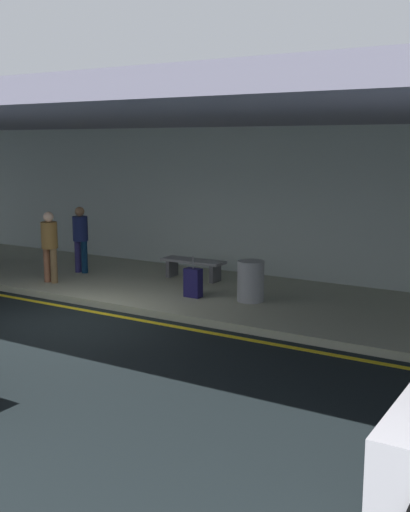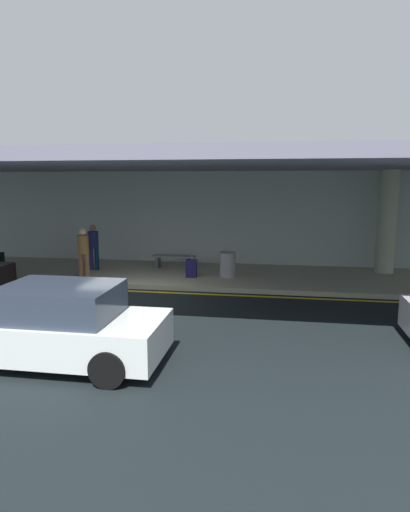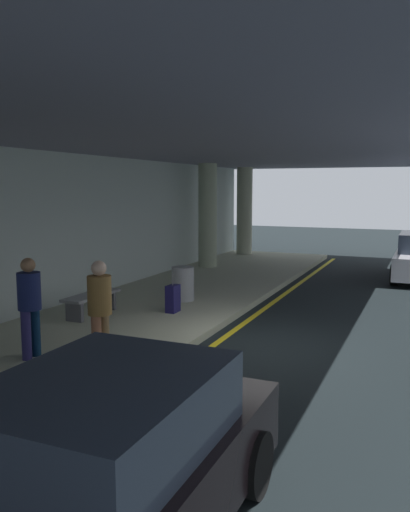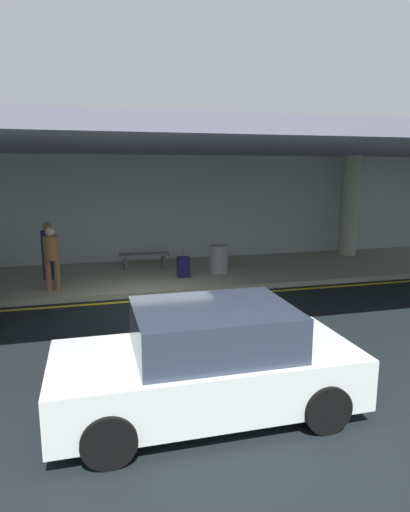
# 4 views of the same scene
# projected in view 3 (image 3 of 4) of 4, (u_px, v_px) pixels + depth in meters

# --- Properties ---
(ground_plane) EXTENTS (60.00, 60.00, 0.00)m
(ground_plane) POSITION_uv_depth(u_px,v_px,m) (254.00, 346.00, 9.89)
(ground_plane) COLOR black
(sidewalk) EXTENTS (26.00, 4.20, 0.15)m
(sidewalk) POSITION_uv_depth(u_px,v_px,m) (114.00, 325.00, 11.10)
(sidewalk) COLOR #A1A48B
(sidewalk) RESTS_ON ground
(lane_stripe_yellow) EXTENTS (26.00, 0.14, 0.01)m
(lane_stripe_yellow) POSITION_uv_depth(u_px,v_px,m) (219.00, 342.00, 10.17)
(lane_stripe_yellow) COLOR yellow
(lane_stripe_yellow) RESTS_ON ground
(support_column_far_left) EXTENTS (0.65, 0.65, 3.65)m
(support_column_far_left) POSITION_uv_depth(u_px,v_px,m) (208.00, 216.00, 18.63)
(support_column_far_left) COLOR #9EA98B
(support_column_far_left) RESTS_ON sidewalk
(support_column_left_mid) EXTENTS (0.65, 0.65, 3.65)m
(support_column_left_mid) POSITION_uv_depth(u_px,v_px,m) (244.00, 211.00, 22.27)
(support_column_left_mid) COLOR #A0A489
(support_column_left_mid) RESTS_ON sidewalk
(ceiling_overhang) EXTENTS (28.00, 13.20, 0.30)m
(ceiling_overhang) POSITION_uv_depth(u_px,v_px,m) (131.00, 137.00, 10.40)
(ceiling_overhang) COLOR slate
(ceiling_overhang) RESTS_ON support_column_far_left
(terminal_back_wall) EXTENTS (26.00, 0.30, 3.80)m
(terminal_back_wall) POSITION_uv_depth(u_px,v_px,m) (27.00, 235.00, 11.75)
(terminal_back_wall) COLOR #A8B6B0
(terminal_back_wall) RESTS_ON ground
(car_black) EXTENTS (4.10, 1.92, 1.50)m
(car_black) POSITION_uv_depth(u_px,v_px,m) (99.00, 475.00, 4.15)
(car_black) COLOR black
(car_black) RESTS_ON ground
(traveler_with_luggage) EXTENTS (0.38, 0.38, 1.68)m
(traveler_with_luggage) POSITION_uv_depth(u_px,v_px,m) (30.00, 301.00, 8.64)
(traveler_with_luggage) COLOR navy
(traveler_with_luggage) RESTS_ON sidewalk
(person_waiting_for_ride) EXTENTS (0.38, 0.38, 1.68)m
(person_waiting_for_ride) POSITION_uv_depth(u_px,v_px,m) (100.00, 305.00, 8.31)
(person_waiting_for_ride) COLOR brown
(person_waiting_for_ride) RESTS_ON sidewalk
(suitcase_upright_primary) EXTENTS (0.36, 0.22, 0.90)m
(suitcase_upright_primary) POSITION_uv_depth(u_px,v_px,m) (173.00, 299.00, 11.93)
(suitcase_upright_primary) COLOR #191649
(suitcase_upright_primary) RESTS_ON sidewalk
(bench_metal) EXTENTS (1.60, 0.50, 0.48)m
(bench_metal) POSITION_uv_depth(u_px,v_px,m) (92.00, 300.00, 11.64)
(bench_metal) COLOR slate
(bench_metal) RESTS_ON sidewalk
(trash_bin_steel) EXTENTS (0.56, 0.56, 0.85)m
(trash_bin_steel) POSITION_uv_depth(u_px,v_px,m) (183.00, 284.00, 13.14)
(trash_bin_steel) COLOR gray
(trash_bin_steel) RESTS_ON sidewalk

